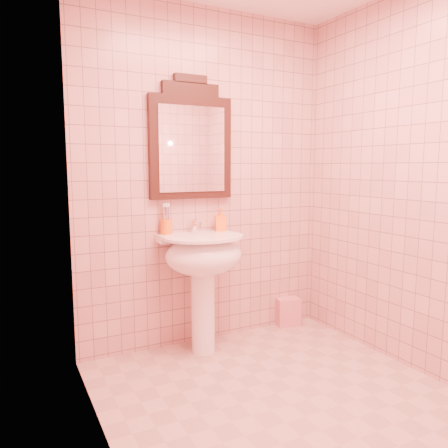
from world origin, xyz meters
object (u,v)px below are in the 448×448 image
towel (288,312)px  toothbrush_cup (166,226)px  pedestal_sink (203,264)px  soap_dispenser (220,220)px  mirror (191,142)px

towel → toothbrush_cup: bearing=179.3°
towel → pedestal_sink: bearing=-169.0°
toothbrush_cup → towel: (1.07, -0.01, -0.80)m
toothbrush_cup → soap_dispenser: size_ratio=1.15×
pedestal_sink → mirror: size_ratio=0.98×
mirror → soap_dispenser: (0.21, -0.06, -0.57)m
mirror → toothbrush_cup: (-0.21, -0.02, -0.60)m
mirror → toothbrush_cup: bearing=-174.9°
soap_dispenser → toothbrush_cup: bearing=-167.0°
pedestal_sink → soap_dispenser: (0.21, 0.14, 0.29)m
pedestal_sink → toothbrush_cup: toothbrush_cup is taller
pedestal_sink → towel: 1.04m
toothbrush_cup → pedestal_sink: bearing=-41.3°
pedestal_sink → toothbrush_cup: bearing=138.7°
mirror → towel: mirror is taller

